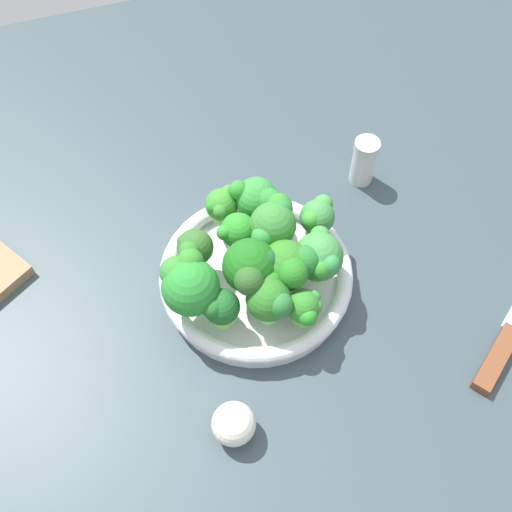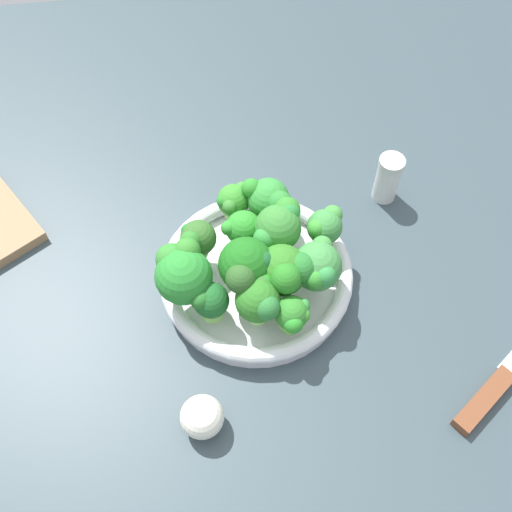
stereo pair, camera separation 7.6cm
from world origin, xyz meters
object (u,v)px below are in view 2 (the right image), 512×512
broccoli_floret_3 (279,226)px  broccoli_floret_7 (234,201)px  garlic_bulb (202,417)px  broccoli_floret_1 (247,267)px  broccoli_floret_6 (293,315)px  broccoli_floret_12 (325,227)px  knife (507,374)px  broccoli_floret_5 (182,273)px  broccoli_floret_9 (244,229)px  broccoli_floret_8 (285,271)px  broccoli_floret_4 (318,267)px  broccoli_floret_2 (197,239)px  broccoli_floret_0 (260,299)px  pepper_shaker (388,178)px  bowl (256,276)px  broccoli_floret_10 (269,200)px  broccoli_floret_11 (209,301)px

broccoli_floret_3 → broccoli_floret_7: broccoli_floret_3 is taller
broccoli_floret_7 → garlic_bulb: 27.43cm
broccoli_floret_1 → broccoli_floret_6: bearing=127.7°
broccoli_floret_12 → knife: bearing=134.6°
broccoli_floret_5 → broccoli_floret_9: 10.27cm
broccoli_floret_6 → broccoli_floret_8: 5.22cm
broccoli_floret_5 → knife: bearing=159.0°
broccoli_floret_4 → broccoli_floret_2: bearing=-24.2°
broccoli_floret_0 → pepper_shaker: size_ratio=0.89×
knife → garlic_bulb: size_ratio=4.58×
pepper_shaker → knife: bearing=105.5°
broccoli_floret_4 → knife: bearing=147.4°
broccoli_floret_1 → broccoli_floret_2: size_ratio=1.37×
broccoli_floret_7 → broccoli_floret_12: (-10.67, 6.05, 0.69)cm
garlic_bulb → broccoli_floret_5: bearing=-88.2°
broccoli_floret_12 → garlic_bulb: (17.34, 20.22, -4.90)cm
broccoli_floret_7 → broccoli_floret_1: bearing=91.4°
broccoli_floret_0 → garlic_bulb: size_ratio=1.35×
broccoli_floret_6 → knife: bearing=162.0°
bowl → broccoli_floret_1: size_ratio=2.98×
broccoli_floret_7 → bowl: bearing=101.3°
broccoli_floret_9 → knife: broccoli_floret_9 is taller
broccoli_floret_9 → garlic_bulb: (7.46, 21.39, -4.58)cm
pepper_shaker → broccoli_floret_1: bearing=34.3°
bowl → broccoli_floret_0: bearing=85.9°
broccoli_floret_10 → broccoli_floret_12: 8.01cm
bowl → broccoli_floret_10: (-2.64, -7.60, 5.73)cm
broccoli_floret_5 → garlic_bulb: bearing=91.8°
knife → broccoli_floret_1: bearing=-25.4°
broccoli_floret_6 → garlic_bulb: broccoli_floret_6 is taller
broccoli_floret_7 → garlic_bulb: broccoli_floret_7 is taller
broccoli_floret_11 → pepper_shaker: (-26.15, -17.53, -3.16)cm
pepper_shaker → garlic_bulb: bearing=46.2°
broccoli_floret_2 → broccoli_floret_3: broccoli_floret_3 is taller
broccoli_floret_3 → broccoli_floret_5: 13.23cm
broccoli_floret_1 → broccoli_floret_2: broccoli_floret_1 is taller
broccoli_floret_3 → broccoli_floret_10: (0.56, -4.73, -0.73)cm
broccoli_floret_6 → knife: 26.75cm
broccoli_floret_2 → broccoli_floret_7: broccoli_floret_2 is taller
broccoli_floret_1 → knife: (-29.32, 13.95, -8.17)cm
broccoli_floret_1 → broccoli_floret_7: bearing=-88.6°
broccoli_floret_1 → broccoli_floret_3: (-4.66, -5.47, -0.39)cm
broccoli_floret_0 → broccoli_floret_7: 15.36cm
broccoli_floret_5 → broccoli_floret_7: (-7.16, -11.15, -2.10)cm
broccoli_floret_1 → broccoli_floret_4: (-8.38, 0.56, -0.98)cm
broccoli_floret_6 → garlic_bulb: (11.52, 9.07, -4.22)cm
broccoli_floret_1 → garlic_bulb: size_ratio=1.65×
broccoli_floret_4 → broccoli_floret_0: bearing=24.8°
broccoli_floret_4 → garlic_bulb: bearing=43.2°
bowl → garlic_bulb: 19.50cm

